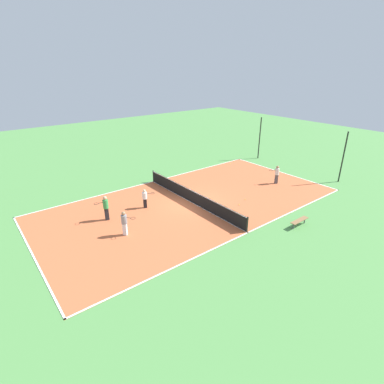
% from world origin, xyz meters
% --- Properties ---
extents(ground_plane, '(80.00, 80.00, 0.00)m').
position_xyz_m(ground_plane, '(0.00, 0.00, 0.00)').
color(ground_plane, '#518E47').
extents(court_surface, '(11.62, 22.82, 0.02)m').
position_xyz_m(court_surface, '(0.00, 0.00, 0.01)').
color(court_surface, '#C66038').
rests_on(court_surface, ground_plane).
extents(tennis_net, '(11.42, 0.10, 1.08)m').
position_xyz_m(tennis_net, '(0.00, 0.00, 0.57)').
color(tennis_net, black).
rests_on(tennis_net, court_surface).
extents(bench, '(0.36, 1.57, 0.45)m').
position_xyz_m(bench, '(7.26, 3.32, 0.39)').
color(bench, olive).
rests_on(bench, ground_plane).
extents(player_baseline_gray, '(0.93, 0.84, 1.63)m').
position_xyz_m(player_baseline_gray, '(1.18, -6.25, 0.96)').
color(player_baseline_gray, white).
rests_on(player_baseline_gray, court_surface).
extents(player_far_white, '(0.78, 0.96, 1.65)m').
position_xyz_m(player_far_white, '(1.48, 8.44, 0.97)').
color(player_far_white, '#4C4C51').
rests_on(player_far_white, court_surface).
extents(player_near_white, '(0.70, 0.98, 1.46)m').
position_xyz_m(player_near_white, '(-1.44, -3.30, 0.85)').
color(player_near_white, black).
rests_on(player_near_white, court_surface).
extents(player_far_green, '(0.49, 0.98, 1.77)m').
position_xyz_m(player_far_green, '(-1.42, -6.33, 1.04)').
color(player_far_green, black).
rests_on(player_far_green, court_surface).
extents(tennis_ball_right_alley, '(0.07, 0.07, 0.07)m').
position_xyz_m(tennis_ball_right_alley, '(2.21, 3.62, 0.06)').
color(tennis_ball_right_alley, '#CCE033').
rests_on(tennis_ball_right_alley, court_surface).
extents(tennis_ball_midcourt, '(0.07, 0.07, 0.07)m').
position_xyz_m(tennis_ball_midcourt, '(-5.07, 9.24, 0.06)').
color(tennis_ball_midcourt, '#CCE033').
rests_on(tennis_ball_midcourt, court_surface).
extents(tennis_ball_near_net, '(0.07, 0.07, 0.07)m').
position_xyz_m(tennis_ball_near_net, '(-5.50, 10.25, 0.06)').
color(tennis_ball_near_net, '#CCE033').
rests_on(tennis_ball_near_net, court_surface).
extents(tennis_ball_far_baseline, '(0.07, 0.07, 0.07)m').
position_xyz_m(tennis_ball_far_baseline, '(2.61, 2.54, 0.06)').
color(tennis_ball_far_baseline, '#CCE033').
rests_on(tennis_ball_far_baseline, court_surface).
extents(fence_post_back_left, '(0.12, 0.12, 4.60)m').
position_xyz_m(fence_post_back_left, '(-4.74, 13.34, 2.30)').
color(fence_post_back_left, black).
rests_on(fence_post_back_left, ground_plane).
extents(fence_post_back_right, '(0.12, 0.12, 4.60)m').
position_xyz_m(fence_post_back_right, '(4.74, 13.34, 2.30)').
color(fence_post_back_right, black).
rests_on(fence_post_back_right, ground_plane).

